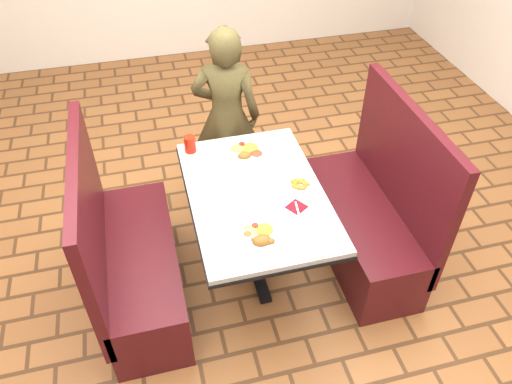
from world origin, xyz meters
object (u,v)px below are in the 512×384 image
red_tumbler (190,144)px  booth_bench_right (368,219)px  dining_table (256,204)px  booth_bench_left (133,263)px  diner_person (227,116)px  far_dinner_plate (247,150)px  near_dinner_plate (260,234)px  plantain_plate (299,185)px

red_tumbler → booth_bench_right: bearing=-24.4°
dining_table → booth_bench_left: bearing=180.0°
dining_table → red_tumbler: red_tumbler is taller
diner_person → far_dinner_plate: 0.55m
diner_person → near_dinner_plate: bearing=104.2°
near_dinner_plate → far_dinner_plate: size_ratio=0.92×
plantain_plate → red_tumbler: (-0.59, 0.52, 0.05)m
dining_table → far_dinner_plate: bearing=84.3°
booth_bench_left → booth_bench_right: size_ratio=1.00×
booth_bench_right → plantain_plate: bearing=-178.6°
dining_table → plantain_plate: 0.29m
diner_person → booth_bench_right: bearing=147.9°
booth_bench_left → near_dinner_plate: (0.73, -0.37, 0.45)m
booth_bench_right → far_dinner_plate: (-0.76, 0.39, 0.44)m
far_dinner_plate → red_tumbler: bearing=162.2°
booth_bench_right → red_tumbler: bearing=155.6°
diner_person → far_dinner_plate: bearing=110.5°
far_dinner_plate → plantain_plate: size_ratio=1.51×
booth_bench_left → far_dinner_plate: size_ratio=4.53×
dining_table → near_dinner_plate: bearing=-100.8°
booth_bench_right → plantain_plate: size_ratio=6.83×
dining_table → booth_bench_right: size_ratio=1.01×
near_dinner_plate → far_dinner_plate: near_dinner_plate is taller
plantain_plate → dining_table: bearing=177.2°
red_tumbler → plantain_plate: bearing=-41.5°
far_dinner_plate → red_tumbler: 0.38m
booth_bench_left → red_tumbler: 0.85m
dining_table → booth_bench_left: 0.86m
dining_table → booth_bench_right: booth_bench_right is taller
booth_bench_left → diner_person: size_ratio=0.86×
booth_bench_right → diner_person: bearing=129.9°
booth_bench_right → red_tumbler: booth_bench_right is taller
far_dinner_plate → plantain_plate: far_dinner_plate is taller
booth_bench_right → red_tumbler: size_ratio=10.70×
plantain_plate → far_dinner_plate: bearing=119.7°
booth_bench_right → far_dinner_plate: booth_bench_right is taller
near_dinner_plate → red_tumbler: (-0.25, 0.87, 0.03)m
far_dinner_plate → red_tumbler: red_tumbler is taller
booth_bench_left → near_dinner_plate: booth_bench_left is taller
plantain_plate → booth_bench_right: bearing=1.4°
near_dinner_plate → dining_table: bearing=79.2°
red_tumbler → booth_bench_left: bearing=-133.5°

